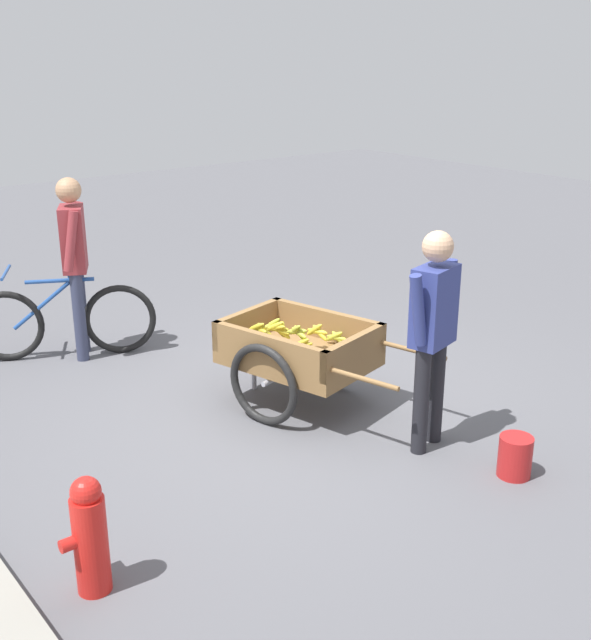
{
  "coord_description": "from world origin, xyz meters",
  "views": [
    {
      "loc": [
        -4.33,
        3.43,
        2.7
      ],
      "look_at": [
        0.05,
        -0.06,
        0.75
      ],
      "focal_mm": 43.97,
      "sensor_mm": 36.0,
      "label": 1
    }
  ],
  "objects_px": {
    "fruit_cart": "(298,353)",
    "plastic_bucket": "(515,456)",
    "vendor_person": "(433,322)",
    "cyclist_person": "(74,252)",
    "bicycle": "(64,320)",
    "fire_hydrant": "(89,535)"
  },
  "relations": [
    {
      "from": "fruit_cart",
      "to": "plastic_bucket",
      "type": "relative_size",
      "value": 6.29
    },
    {
      "from": "fruit_cart",
      "to": "vendor_person",
      "type": "bearing_deg",
      "value": -166.1
    },
    {
      "from": "vendor_person",
      "to": "plastic_bucket",
      "type": "relative_size",
      "value": 5.55
    },
    {
      "from": "cyclist_person",
      "to": "plastic_bucket",
      "type": "xyz_separation_m",
      "value": [
        -3.82,
        -1.33,
        -0.85
      ]
    },
    {
      "from": "vendor_person",
      "to": "cyclist_person",
      "type": "height_order",
      "value": "cyclist_person"
    },
    {
      "from": "plastic_bucket",
      "to": "vendor_person",
      "type": "bearing_deg",
      "value": 12.86
    },
    {
      "from": "fruit_cart",
      "to": "plastic_bucket",
      "type": "xyz_separation_m",
      "value": [
        -1.77,
        -0.42,
        -0.29
      ]
    },
    {
      "from": "bicycle",
      "to": "fruit_cart",
      "type": "bearing_deg",
      "value": -153.99
    },
    {
      "from": "bicycle",
      "to": "plastic_bucket",
      "type": "distance_m",
      "value": 4.17
    },
    {
      "from": "vendor_person",
      "to": "fire_hydrant",
      "type": "height_order",
      "value": "vendor_person"
    },
    {
      "from": "cyclist_person",
      "to": "fire_hydrant",
      "type": "bearing_deg",
      "value": 156.67
    },
    {
      "from": "vendor_person",
      "to": "bicycle",
      "type": "bearing_deg",
      "value": 22.05
    },
    {
      "from": "vendor_person",
      "to": "fire_hydrant",
      "type": "relative_size",
      "value": 2.35
    },
    {
      "from": "vendor_person",
      "to": "fire_hydrant",
      "type": "xyz_separation_m",
      "value": [
        0.01,
        2.55,
        -0.6
      ]
    },
    {
      "from": "vendor_person",
      "to": "fruit_cart",
      "type": "bearing_deg",
      "value": 13.9
    },
    {
      "from": "fire_hydrant",
      "to": "fruit_cart",
      "type": "bearing_deg",
      "value": -63.98
    },
    {
      "from": "vendor_person",
      "to": "bicycle",
      "type": "xyz_separation_m",
      "value": [
        3.25,
        1.32,
        -0.59
      ]
    },
    {
      "from": "fruit_cart",
      "to": "vendor_person",
      "type": "xyz_separation_m",
      "value": [
        -1.12,
        -0.28,
        0.5
      ]
    },
    {
      "from": "bicycle",
      "to": "cyclist_person",
      "type": "xyz_separation_m",
      "value": [
        -0.07,
        -0.13,
        0.64
      ]
    },
    {
      "from": "fruit_cart",
      "to": "fire_hydrant",
      "type": "height_order",
      "value": "fruit_cart"
    },
    {
      "from": "fire_hydrant",
      "to": "plastic_bucket",
      "type": "height_order",
      "value": "fire_hydrant"
    },
    {
      "from": "fruit_cart",
      "to": "cyclist_person",
      "type": "relative_size",
      "value": 1.08
    }
  ]
}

